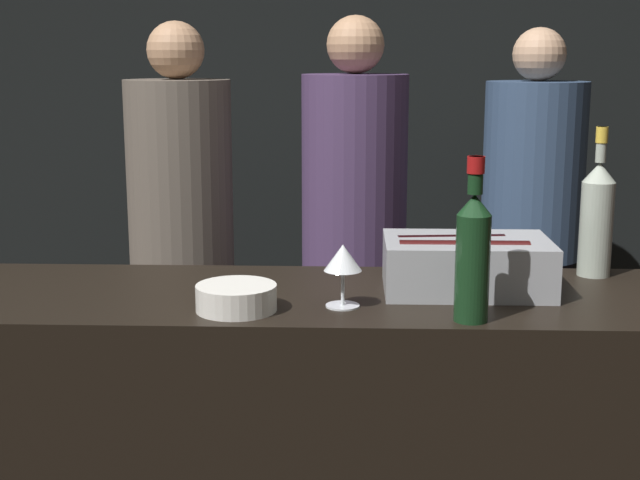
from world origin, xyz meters
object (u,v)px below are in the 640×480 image
rose_wine_bottle (597,216)px  person_in_hoodie (354,225)px  ice_bin_with_bottles (465,263)px  red_wine_bottle_burgundy (473,251)px  wine_glass (343,260)px  person_blond_tee (181,227)px  person_grey_polo (531,217)px  bowl_white (236,297)px

rose_wine_bottle → person_in_hoodie: 1.28m
ice_bin_with_bottles → red_wine_bottle_burgundy: red_wine_bottle_burgundy is taller
wine_glass → rose_wine_bottle: rose_wine_bottle is taller
person_blond_tee → person_grey_polo: person_blond_tee is taller
red_wine_bottle_burgundy → person_blond_tee: size_ratio=0.20×
wine_glass → red_wine_bottle_burgundy: (0.27, -0.09, 0.04)m
ice_bin_with_bottles → person_blond_tee: bearing=125.9°
wine_glass → person_grey_polo: bearing=66.6°
person_grey_polo → bowl_white: bearing=-56.2°
wine_glass → red_wine_bottle_burgundy: bearing=-19.6°
person_blond_tee → red_wine_bottle_burgundy: bearing=62.6°
person_in_hoodie → person_grey_polo: (0.73, 0.31, -0.02)m
rose_wine_bottle → person_grey_polo: size_ratio=0.22×
red_wine_bottle_burgundy → rose_wine_bottle: size_ratio=0.92×
wine_glass → rose_wine_bottle: (0.62, 0.31, 0.05)m
red_wine_bottle_burgundy → person_grey_polo: person_grey_polo is taller
rose_wine_bottle → person_grey_polo: 1.46m
ice_bin_with_bottles → person_grey_polo: size_ratio=0.23×
red_wine_bottle_burgundy → rose_wine_bottle: 0.54m
bowl_white → person_grey_polo: bearing=61.0°
person_in_hoodie → person_blond_tee: 0.65m
red_wine_bottle_burgundy → person_blond_tee: (-0.89, 1.50, -0.25)m
rose_wine_bottle → person_in_hoodie: size_ratio=0.21×
ice_bin_with_bottles → person_in_hoodie: (-0.26, 1.27, -0.15)m
ice_bin_with_bottles → red_wine_bottle_burgundy: (-0.02, -0.24, 0.08)m
ice_bin_with_bottles → wine_glass: wine_glass is taller
bowl_white → wine_glass: wine_glass is taller
rose_wine_bottle → person_in_hoodie: bearing=118.2°
red_wine_bottle_burgundy → person_grey_polo: 1.91m
person_in_hoodie → person_grey_polo: 0.79m
person_in_hoodie → person_blond_tee: (-0.65, -0.01, -0.01)m
rose_wine_bottle → person_blond_tee: 1.68m
wine_glass → person_in_hoodie: (0.03, 1.42, -0.19)m
red_wine_bottle_burgundy → person_grey_polo: size_ratio=0.20×
red_wine_bottle_burgundy → ice_bin_with_bottles: bearing=86.1°
person_in_hoodie → person_grey_polo: bearing=-82.1°
person_in_hoodie → person_blond_tee: person_in_hoodie is taller
rose_wine_bottle → person_in_hoodie: person_in_hoodie is taller
wine_glass → rose_wine_bottle: bearing=26.3°
person_blond_tee → person_in_hoodie: bearing=123.0°
bowl_white → wine_glass: 0.24m
wine_glass → person_in_hoodie: 1.43m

